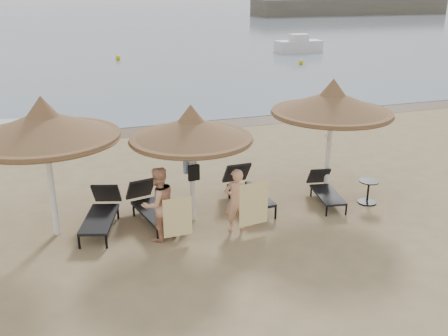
# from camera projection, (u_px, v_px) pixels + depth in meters

# --- Properties ---
(ground) EXTENTS (160.00, 160.00, 0.00)m
(ground) POSITION_uv_depth(u_px,v_px,m) (191.00, 238.00, 11.60)
(ground) COLOR #9D8459
(ground) RESTS_ON ground
(sea) EXTENTS (200.00, 140.00, 0.03)m
(sea) POSITION_uv_depth(u_px,v_px,m) (63.00, 21.00, 82.62)
(sea) COLOR slate
(sea) RESTS_ON ground
(wet_sand_strip) EXTENTS (200.00, 1.60, 0.01)m
(wet_sand_strip) POSITION_uv_depth(u_px,v_px,m) (129.00, 132.00, 19.94)
(wet_sand_strip) COLOR brown
(wet_sand_strip) RESTS_ON ground
(palapa_left) EXTENTS (3.33, 3.33, 3.30)m
(palapa_left) POSITION_uv_depth(u_px,v_px,m) (44.00, 126.00, 10.88)
(palapa_left) COLOR white
(palapa_left) RESTS_ON ground
(palapa_center) EXTENTS (2.96, 2.96, 2.94)m
(palapa_center) POSITION_uv_depth(u_px,v_px,m) (191.00, 129.00, 11.71)
(palapa_center) COLOR white
(palapa_center) RESTS_ON ground
(palapa_right) EXTENTS (3.26, 3.26, 3.24)m
(palapa_right) POSITION_uv_depth(u_px,v_px,m) (332.00, 103.00, 13.23)
(palapa_right) COLOR white
(palapa_right) RESTS_ON ground
(lounger_far_left) EXTENTS (1.23, 2.11, 0.90)m
(lounger_far_left) POSITION_uv_depth(u_px,v_px,m) (102.00, 211.00, 12.00)
(lounger_far_left) COLOR black
(lounger_far_left) RESTS_ON ground
(lounger_near_left) EXTENTS (1.07, 2.14, 0.91)m
(lounger_near_left) POSITION_uv_depth(u_px,v_px,m) (151.00, 205.00, 12.33)
(lounger_near_left) COLOR black
(lounger_near_left) RESTS_ON ground
(lounger_near_right) EXTENTS (0.75, 2.13, 0.95)m
(lounger_near_right) POSITION_uv_depth(u_px,v_px,m) (246.00, 189.00, 13.29)
(lounger_near_right) COLOR black
(lounger_near_right) RESTS_ON ground
(lounger_far_right) EXTENTS (0.89, 1.80, 0.77)m
(lounger_far_right) POSITION_uv_depth(u_px,v_px,m) (325.00, 189.00, 13.45)
(lounger_far_right) COLOR black
(lounger_far_right) RESTS_ON ground
(side_table) EXTENTS (0.53, 0.53, 0.64)m
(side_table) POSITION_uv_depth(u_px,v_px,m) (368.00, 192.00, 13.36)
(side_table) COLOR black
(side_table) RESTS_ON ground
(person_left) EXTENTS (1.08, 0.88, 2.03)m
(person_left) POSITION_uv_depth(u_px,v_px,m) (158.00, 198.00, 11.21)
(person_left) COLOR tan
(person_left) RESTS_ON ground
(person_right) EXTENTS (0.89, 0.63, 1.81)m
(person_right) POSITION_uv_depth(u_px,v_px,m) (236.00, 195.00, 11.65)
(person_right) COLOR tan
(person_right) RESTS_ON ground
(towel_left) EXTENTS (0.67, 0.04, 0.94)m
(towel_left) POSITION_uv_depth(u_px,v_px,m) (178.00, 217.00, 11.14)
(towel_left) COLOR yellow
(towel_left) RESTS_ON ground
(towel_right) EXTENTS (0.76, 0.12, 1.07)m
(towel_right) POSITION_uv_depth(u_px,v_px,m) (254.00, 204.00, 11.59)
(towel_right) COLOR yellow
(towel_right) RESTS_ON ground
(bag_patterned) EXTENTS (0.35, 0.24, 0.43)m
(bag_patterned) POSITION_uv_depth(u_px,v_px,m) (190.00, 164.00, 12.19)
(bag_patterned) COLOR white
(bag_patterned) RESTS_ON ground
(bag_dark) EXTENTS (0.28, 0.13, 0.39)m
(bag_dark) POSITION_uv_depth(u_px,v_px,m) (194.00, 173.00, 11.92)
(bag_dark) COLOR black
(bag_dark) RESTS_ON ground
(buoy_mid) EXTENTS (0.38, 0.38, 0.38)m
(buoy_mid) POSITION_uv_depth(u_px,v_px,m) (118.00, 58.00, 38.97)
(buoy_mid) COLOR #CEB208
(buoy_mid) RESTS_ON ground
(buoy_right) EXTENTS (0.35, 0.35, 0.35)m
(buoy_right) POSITION_uv_depth(u_px,v_px,m) (301.00, 62.00, 36.79)
(buoy_right) COLOR #CEB208
(buoy_right) RESTS_ON ground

